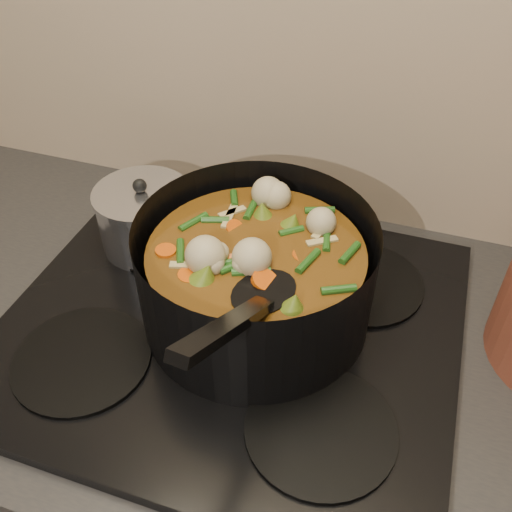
% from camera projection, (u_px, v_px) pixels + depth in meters
% --- Properties ---
extents(counter, '(2.64, 0.64, 0.91)m').
position_uv_depth(counter, '(238.00, 484.00, 1.11)').
color(counter, brown).
rests_on(counter, ground).
extents(stovetop, '(0.62, 0.54, 0.03)m').
position_uv_depth(stovetop, '(232.00, 324.00, 0.80)').
color(stovetop, black).
rests_on(stovetop, counter).
extents(stockpot, '(0.39, 0.46, 0.23)m').
position_uv_depth(stockpot, '(256.00, 277.00, 0.76)').
color(stockpot, black).
rests_on(stockpot, stovetop).
extents(saucepan, '(0.15, 0.15, 0.12)m').
position_uv_depth(saucepan, '(145.00, 218.00, 0.89)').
color(saucepan, silver).
rests_on(saucepan, stovetop).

